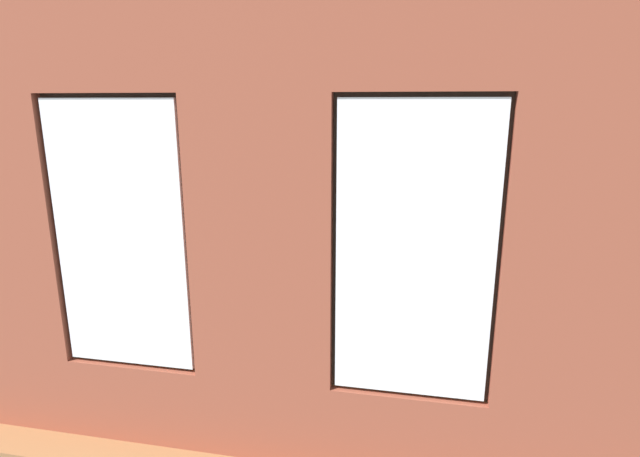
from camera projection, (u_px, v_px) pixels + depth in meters
ground_plane at (332, 308)px, 6.44m from camera, size 6.24×6.49×0.10m
brick_wall_with_windows at (260, 241)px, 3.30m from camera, size 5.64×0.30×3.31m
white_wall_right at (117, 173)px, 6.35m from camera, size 0.10×5.49×3.31m
couch_by_window at (199, 360)px, 4.39m from camera, size 1.86×0.87×0.80m
couch_left at (519, 317)px, 5.27m from camera, size 0.93×2.08×0.80m
coffee_table at (310, 277)px, 6.30m from camera, size 1.25×0.74×0.45m
cup_ceramic at (338, 268)px, 6.33m from camera, size 0.08×0.08×0.10m
candle_jar at (278, 270)px, 6.24m from camera, size 0.08×0.08×0.10m
table_plant_small at (315, 269)px, 6.14m from camera, size 0.11×0.11×0.18m
remote_black at (299, 269)px, 6.40m from camera, size 0.17×0.14×0.02m
remote_silver at (310, 272)px, 6.28m from camera, size 0.10×0.18×0.02m
media_console at (141, 282)px, 6.49m from camera, size 1.05×0.42×0.52m
tv_flatscreen at (136, 232)px, 6.32m from camera, size 1.23×0.20×0.81m
potted_plant_mid_room_small at (422, 259)px, 7.02m from camera, size 0.35×0.35×0.61m
potted_plant_between_couches at (357, 320)px, 4.07m from camera, size 0.81×0.73×1.32m
potted_plant_beside_window_right at (63, 346)px, 4.52m from camera, size 0.41×0.41×0.61m
potted_plant_near_tv at (137, 295)px, 5.40m from camera, size 0.55×0.55×0.82m
potted_plant_corner_far_left at (587, 358)px, 3.61m from camera, size 1.10×1.01×1.29m
potted_plant_by_left_couch at (468, 264)px, 6.73m from camera, size 0.48×0.48×0.61m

